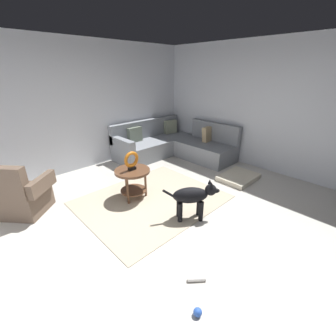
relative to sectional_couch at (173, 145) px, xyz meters
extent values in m
cube|color=beige|center=(-1.99, -2.01, -0.34)|extent=(6.00, 6.00, 0.10)
cube|color=silver|center=(-1.99, 0.93, 1.06)|extent=(6.00, 0.12, 2.70)
cube|color=silver|center=(0.95, -2.01, 1.06)|extent=(0.12, 6.00, 2.70)
cube|color=#BCAD93|center=(-1.84, -1.31, -0.29)|extent=(2.30, 1.90, 0.01)
cube|color=gray|center=(-0.26, 0.39, -0.08)|extent=(2.20, 0.85, 0.42)
cube|color=gray|center=(-0.26, 0.75, 0.36)|extent=(2.20, 0.14, 0.46)
cube|color=gray|center=(0.41, -0.73, -0.08)|extent=(0.85, 1.40, 0.42)
cube|color=gray|center=(0.77, -0.73, 0.36)|extent=(0.14, 1.40, 0.46)
cube|color=gray|center=(-1.28, 0.39, 0.24)|extent=(0.16, 0.85, 0.22)
cube|color=gray|center=(0.49, 0.60, 0.30)|extent=(0.39, 0.18, 0.38)
cube|color=slate|center=(-0.76, 0.60, 0.30)|extent=(0.38, 0.14, 0.38)
cube|color=tan|center=(0.62, -0.63, 0.30)|extent=(0.39, 0.19, 0.39)
cube|color=brown|center=(-3.50, -0.20, -0.09)|extent=(0.85, 0.85, 0.40)
cube|color=brown|center=(-3.69, -0.37, 0.35)|extent=(0.50, 0.54, 0.48)
cube|color=brown|center=(-3.27, -0.46, 0.22)|extent=(0.51, 0.48, 0.22)
cylinder|color=brown|center=(-2.01, -1.03, 0.23)|extent=(0.60, 0.60, 0.04)
cylinder|color=brown|center=(-2.01, -1.03, -0.14)|extent=(0.45, 0.45, 0.02)
cylinder|color=brown|center=(-2.01, -0.82, -0.04)|extent=(0.04, 0.04, 0.50)
cylinder|color=brown|center=(-2.20, -1.14, -0.04)|extent=(0.04, 0.04, 0.50)
cylinder|color=brown|center=(-1.83, -1.14, -0.04)|extent=(0.04, 0.04, 0.50)
cube|color=black|center=(-2.01, -1.03, 0.27)|extent=(0.12, 0.08, 0.05)
torus|color=orange|center=(-2.01, -1.03, 0.44)|extent=(0.28, 0.06, 0.28)
cube|color=beige|center=(-0.01, -1.93, -0.25)|extent=(0.80, 0.60, 0.09)
cylinder|color=black|center=(-1.60, -2.16, -0.13)|extent=(0.07, 0.07, 0.32)
cylinder|color=black|center=(-1.69, -2.27, -0.13)|extent=(0.07, 0.07, 0.32)
cylinder|color=black|center=(-1.85, -1.97, -0.13)|extent=(0.07, 0.07, 0.32)
cylinder|color=black|center=(-1.93, -2.08, -0.13)|extent=(0.07, 0.07, 0.32)
ellipsoid|color=black|center=(-1.77, -2.12, 0.11)|extent=(0.55, 0.49, 0.24)
sphere|color=black|center=(-1.53, -2.30, 0.18)|extent=(0.17, 0.17, 0.17)
ellipsoid|color=black|center=(-1.47, -2.35, 0.16)|extent=(0.14, 0.13, 0.07)
cone|color=black|center=(-1.51, -2.26, 0.30)|extent=(0.06, 0.06, 0.07)
cone|color=black|center=(-1.57, -2.33, 0.30)|extent=(0.06, 0.06, 0.07)
cylinder|color=black|center=(-2.01, -1.93, 0.15)|extent=(0.18, 0.15, 0.16)
sphere|color=blue|center=(-2.84, -3.16, -0.25)|extent=(0.08, 0.08, 0.08)
cylinder|color=silver|center=(-2.56, -2.91, -0.27)|extent=(0.18, 0.16, 0.05)
camera|label=1|loc=(-3.99, -3.95, 1.79)|focal=24.11mm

